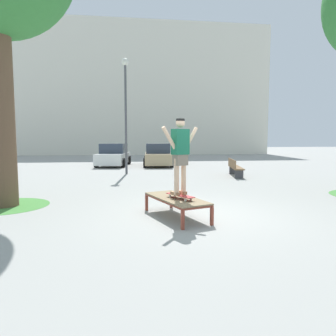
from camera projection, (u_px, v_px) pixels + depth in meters
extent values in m
plane|color=#999993|center=(197.00, 215.00, 7.26)|extent=(120.00, 120.00, 0.00)
cube|color=silver|center=(128.00, 90.00, 35.98)|extent=(33.07, 4.00, 15.05)
cube|color=brown|center=(147.00, 203.00, 7.69)|extent=(0.08, 0.08, 0.38)
cube|color=brown|center=(171.00, 201.00, 8.00)|extent=(0.08, 0.08, 0.38)
cube|color=brown|center=(183.00, 220.00, 6.05)|extent=(0.08, 0.08, 0.38)
cube|color=brown|center=(212.00, 216.00, 6.37)|extent=(0.08, 0.08, 0.38)
cylinder|color=brown|center=(162.00, 201.00, 6.85)|extent=(0.69, 1.81, 0.05)
cylinder|color=brown|center=(189.00, 199.00, 7.16)|extent=(0.69, 1.81, 0.05)
cylinder|color=brown|center=(159.00, 194.00, 7.82)|extent=(0.73, 0.30, 0.05)
cylinder|color=brown|center=(198.00, 208.00, 6.19)|extent=(0.73, 0.30, 0.05)
cube|color=#847051|center=(176.00, 198.00, 7.00)|extent=(1.35, 2.04, 0.03)
cube|color=#B23333|center=(180.00, 195.00, 6.83)|extent=(0.57, 0.79, 0.02)
cylinder|color=silver|center=(170.00, 196.00, 7.01)|extent=(0.05, 0.06, 0.06)
cylinder|color=silver|center=(175.00, 195.00, 7.10)|extent=(0.05, 0.06, 0.06)
cylinder|color=silver|center=(186.00, 200.00, 6.57)|extent=(0.05, 0.06, 0.06)
cylinder|color=silver|center=(191.00, 199.00, 6.66)|extent=(0.05, 0.06, 0.06)
cylinder|color=beige|center=(177.00, 177.00, 6.73)|extent=(0.11, 0.11, 0.82)
cube|color=#99704C|center=(175.00, 193.00, 6.81)|extent=(0.21, 0.26, 0.07)
cylinder|color=beige|center=(184.00, 176.00, 6.85)|extent=(0.11, 0.11, 0.82)
cube|color=#99704C|center=(182.00, 193.00, 6.92)|extent=(0.21, 0.26, 0.07)
cube|color=#756B5B|center=(180.00, 160.00, 6.75)|extent=(0.36, 0.32, 0.24)
cube|color=#196647|center=(180.00, 142.00, 6.72)|extent=(0.42, 0.37, 0.56)
cylinder|color=beige|center=(169.00, 138.00, 6.53)|extent=(0.39, 0.27, 0.52)
cylinder|color=beige|center=(191.00, 138.00, 6.89)|extent=(0.39, 0.27, 0.52)
sphere|color=beige|center=(180.00, 123.00, 6.68)|extent=(0.20, 0.20, 0.20)
cylinder|color=black|center=(180.00, 120.00, 6.67)|extent=(0.19, 0.19, 0.05)
cylinder|color=brown|center=(1.00, 116.00, 7.99)|extent=(0.67, 0.67, 4.80)
cylinder|color=#47893D|center=(6.00, 206.00, 8.22)|extent=(2.24, 2.24, 0.01)
cube|color=silver|center=(114.00, 158.00, 20.61)|extent=(2.26, 4.39, 0.70)
cube|color=#2D3847|center=(114.00, 148.00, 20.69)|extent=(1.84, 2.30, 0.64)
cylinder|color=black|center=(123.00, 163.00, 19.32)|extent=(0.30, 0.62, 0.60)
cylinder|color=black|center=(96.00, 163.00, 19.34)|extent=(0.30, 0.62, 0.60)
cylinder|color=black|center=(129.00, 160.00, 21.91)|extent=(0.30, 0.62, 0.60)
cylinder|color=black|center=(105.00, 160.00, 21.93)|extent=(0.30, 0.62, 0.60)
cube|color=tan|center=(158.00, 158.00, 20.67)|extent=(1.99, 4.31, 0.70)
cube|color=#2D3847|center=(158.00, 148.00, 20.76)|extent=(1.70, 2.20, 0.64)
cylinder|color=black|center=(172.00, 163.00, 19.45)|extent=(0.26, 0.61, 0.60)
cylinder|color=black|center=(145.00, 163.00, 19.35)|extent=(0.26, 0.61, 0.60)
cylinder|color=black|center=(169.00, 160.00, 22.03)|extent=(0.26, 0.61, 0.60)
cylinder|color=black|center=(146.00, 160.00, 21.94)|extent=(0.26, 0.61, 0.60)
cube|color=brown|center=(236.00, 167.00, 14.83)|extent=(0.89, 2.44, 0.06)
cube|color=brown|center=(232.00, 163.00, 14.82)|extent=(0.50, 2.36, 0.36)
cube|color=#424247|center=(233.00, 170.00, 15.81)|extent=(0.38, 0.15, 0.40)
cube|color=#424247|center=(239.00, 174.00, 13.90)|extent=(0.38, 0.15, 0.40)
cylinder|color=#4C4C51|center=(126.00, 120.00, 15.53)|extent=(0.12, 0.12, 5.50)
sphere|color=silver|center=(125.00, 62.00, 15.26)|extent=(0.36, 0.36, 0.36)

